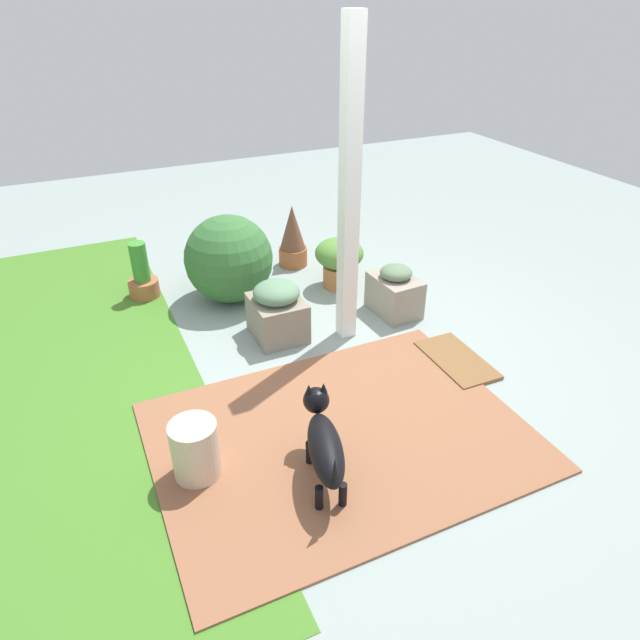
% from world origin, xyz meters
% --- Properties ---
extents(ground_plane, '(12.00, 12.00, 0.00)m').
position_xyz_m(ground_plane, '(0.00, 0.00, 0.00)').
color(ground_plane, '#8B9B95').
extents(brick_path, '(1.80, 2.40, 0.02)m').
position_xyz_m(brick_path, '(-0.87, 0.33, 0.01)').
color(brick_path, '#925C3E').
rests_on(brick_path, ground).
extents(porch_pillar, '(0.13, 0.13, 2.44)m').
position_xyz_m(porch_pillar, '(0.26, -0.28, 1.22)').
color(porch_pillar, white).
rests_on(porch_pillar, ground).
extents(stone_planter_nearest, '(0.49, 0.36, 0.46)m').
position_xyz_m(stone_planter_nearest, '(0.41, -0.84, 0.21)').
color(stone_planter_nearest, gray).
rests_on(stone_planter_nearest, ground).
extents(stone_planter_mid, '(0.47, 0.41, 0.50)m').
position_xyz_m(stone_planter_mid, '(0.48, 0.25, 0.24)').
color(stone_planter_mid, gray).
rests_on(stone_planter_mid, ground).
extents(round_shrub, '(0.81, 0.81, 0.81)m').
position_xyz_m(round_shrub, '(1.29, 0.41, 0.40)').
color(round_shrub, '#366B33').
rests_on(round_shrub, ground).
extents(terracotta_pot_broad, '(0.47, 0.47, 0.49)m').
position_xyz_m(terracotta_pot_broad, '(1.09, -0.62, 0.29)').
color(terracotta_pot_broad, '#BF7240').
rests_on(terracotta_pot_broad, ground).
extents(terracotta_pot_spiky, '(0.30, 0.30, 0.65)m').
position_xyz_m(terracotta_pot_spiky, '(1.73, -0.40, 0.31)').
color(terracotta_pot_spiky, '#A45831').
rests_on(terracotta_pot_spiky, ground).
extents(terracotta_pot_tall, '(0.28, 0.28, 0.54)m').
position_xyz_m(terracotta_pot_tall, '(1.67, 1.15, 0.19)').
color(terracotta_pot_tall, '#AA5E39').
rests_on(terracotta_pot_tall, ground).
extents(dog, '(0.72, 0.34, 0.49)m').
position_xyz_m(dog, '(-1.14, 0.58, 0.29)').
color(dog, black).
rests_on(dog, ground).
extents(ceramic_urn, '(0.29, 0.29, 0.39)m').
position_xyz_m(ceramic_urn, '(-0.80, 1.26, 0.19)').
color(ceramic_urn, beige).
rests_on(ceramic_urn, ground).
extents(doormat, '(0.69, 0.38, 0.03)m').
position_xyz_m(doormat, '(-0.47, -0.89, 0.01)').
color(doormat, brown).
rests_on(doormat, ground).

